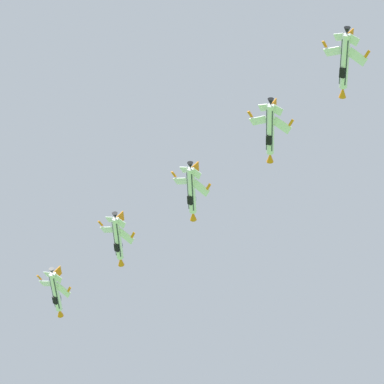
{
  "coord_description": "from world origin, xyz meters",
  "views": [
    {
      "loc": [
        3.3,
        -4.39,
        1.47
      ],
      "look_at": [
        21.42,
        100.62,
        149.07
      ],
      "focal_mm": 75.41,
      "sensor_mm": 36.0,
      "label": 1
    }
  ],
  "objects_px": {
    "fighter_jet_right_wing": "(192,191)",
    "fighter_jet_right_outer": "(345,63)",
    "fighter_jet_left_outer": "(270,131)",
    "fighter_jet_left_wing": "(118,239)",
    "fighter_jet_lead": "(56,292)"
  },
  "relations": [
    {
      "from": "fighter_jet_left_outer",
      "to": "fighter_jet_right_outer",
      "type": "relative_size",
      "value": 1.0
    },
    {
      "from": "fighter_jet_right_wing",
      "to": "fighter_jet_right_outer",
      "type": "xyz_separation_m",
      "value": [
        25.74,
        -35.86,
        2.34
      ]
    },
    {
      "from": "fighter_jet_left_wing",
      "to": "fighter_jet_right_outer",
      "type": "relative_size",
      "value": 1.0
    },
    {
      "from": "fighter_jet_right_outer",
      "to": "fighter_jet_lead",
      "type": "bearing_deg",
      "value": 138.9
    },
    {
      "from": "fighter_jet_lead",
      "to": "fighter_jet_right_outer",
      "type": "distance_m",
      "value": 90.46
    },
    {
      "from": "fighter_jet_lead",
      "to": "fighter_jet_left_outer",
      "type": "height_order",
      "value": "fighter_jet_left_outer"
    },
    {
      "from": "fighter_jet_left_wing",
      "to": "fighter_jet_left_outer",
      "type": "height_order",
      "value": "fighter_jet_left_wing"
    },
    {
      "from": "fighter_jet_left_wing",
      "to": "fighter_jet_left_outer",
      "type": "xyz_separation_m",
      "value": [
        28.89,
        -35.92,
        -0.34
      ]
    },
    {
      "from": "fighter_jet_lead",
      "to": "fighter_jet_right_wing",
      "type": "height_order",
      "value": "fighter_jet_lead"
    },
    {
      "from": "fighter_jet_left_wing",
      "to": "fighter_jet_left_outer",
      "type": "relative_size",
      "value": 1.0
    },
    {
      "from": "fighter_jet_lead",
      "to": "fighter_jet_left_outer",
      "type": "distance_m",
      "value": 69.14
    },
    {
      "from": "fighter_jet_right_outer",
      "to": "fighter_jet_left_wing",
      "type": "bearing_deg",
      "value": 139.39
    },
    {
      "from": "fighter_jet_left_wing",
      "to": "fighter_jet_left_outer",
      "type": "distance_m",
      "value": 46.1
    },
    {
      "from": "fighter_jet_right_wing",
      "to": "fighter_jet_left_outer",
      "type": "relative_size",
      "value": 1.0
    },
    {
      "from": "fighter_jet_left_outer",
      "to": "fighter_jet_right_outer",
      "type": "distance_m",
      "value": 21.38
    }
  ]
}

